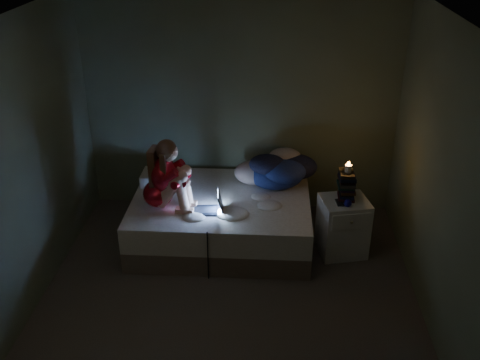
# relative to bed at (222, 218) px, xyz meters

# --- Properties ---
(floor) EXTENTS (3.60, 3.80, 0.02)m
(floor) POSITION_rel_bed_xyz_m (0.16, -1.10, -0.27)
(floor) COLOR #3D3732
(floor) RESTS_ON ground
(ceiling) EXTENTS (3.60, 3.80, 0.02)m
(ceiling) POSITION_rel_bed_xyz_m (0.16, -1.10, 2.35)
(ceiling) COLOR silver
(ceiling) RESTS_ON ground
(wall_back) EXTENTS (3.60, 0.02, 2.60)m
(wall_back) POSITION_rel_bed_xyz_m (0.16, 0.81, 1.04)
(wall_back) COLOR #4C543D
(wall_back) RESTS_ON ground
(wall_front) EXTENTS (3.60, 0.02, 2.60)m
(wall_front) POSITION_rel_bed_xyz_m (0.16, -3.01, 1.04)
(wall_front) COLOR #4C543D
(wall_front) RESTS_ON ground
(wall_left) EXTENTS (0.02, 3.80, 2.60)m
(wall_left) POSITION_rel_bed_xyz_m (-1.65, -1.10, 1.04)
(wall_left) COLOR #4C543D
(wall_left) RESTS_ON ground
(wall_right) EXTENTS (0.02, 3.80, 2.60)m
(wall_right) POSITION_rel_bed_xyz_m (1.97, -1.10, 1.04)
(wall_right) COLOR #4C543D
(wall_right) RESTS_ON ground
(bed) EXTENTS (1.91, 1.44, 0.53)m
(bed) POSITION_rel_bed_xyz_m (0.00, 0.00, 0.00)
(bed) COLOR #B3AC9D
(bed) RESTS_ON ground
(pillow) EXTENTS (0.45, 0.32, 0.13)m
(pillow) POSITION_rel_bed_xyz_m (-0.70, 0.31, 0.33)
(pillow) COLOR silver
(pillow) RESTS_ON bed
(woman) EXTENTS (0.51, 0.37, 0.78)m
(woman) POSITION_rel_bed_xyz_m (-0.63, -0.24, 0.65)
(woman) COLOR maroon
(woman) RESTS_ON bed
(laptop) EXTENTS (0.34, 0.26, 0.22)m
(laptop) POSITION_rel_bed_xyz_m (-0.12, -0.30, 0.37)
(laptop) COLOR black
(laptop) RESTS_ON bed
(clothes_pile) EXTENTS (0.80, 0.71, 0.40)m
(clothes_pile) POSITION_rel_bed_xyz_m (0.58, 0.36, 0.46)
(clothes_pile) COLOR navy
(clothes_pile) RESTS_ON bed
(nightstand) EXTENTS (0.56, 0.52, 0.63)m
(nightstand) POSITION_rel_bed_xyz_m (1.31, -0.17, 0.05)
(nightstand) COLOR silver
(nightstand) RESTS_ON ground
(book_stack) EXTENTS (0.19, 0.25, 0.30)m
(book_stack) POSITION_rel_bed_xyz_m (1.31, -0.12, 0.52)
(book_stack) COLOR black
(book_stack) RESTS_ON nightstand
(candle) EXTENTS (0.07, 0.07, 0.08)m
(candle) POSITION_rel_bed_xyz_m (1.31, -0.12, 0.71)
(candle) COLOR beige
(candle) RESTS_ON book_stack
(phone) EXTENTS (0.09, 0.15, 0.01)m
(phone) POSITION_rel_bed_xyz_m (1.23, -0.22, 0.38)
(phone) COLOR black
(phone) RESTS_ON nightstand
(blue_orb) EXTENTS (0.08, 0.08, 0.08)m
(blue_orb) POSITION_rel_bed_xyz_m (1.29, -0.30, 0.41)
(blue_orb) COLOR #0B085D
(blue_orb) RESTS_ON nightstand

